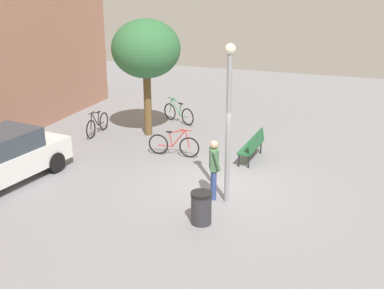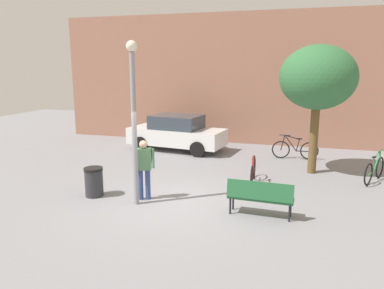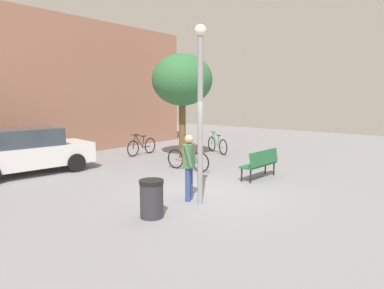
{
  "view_description": "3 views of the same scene",
  "coord_description": "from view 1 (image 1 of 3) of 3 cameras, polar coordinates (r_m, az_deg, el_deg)",
  "views": [
    {
      "loc": [
        -12.6,
        -3.77,
        5.9
      ],
      "look_at": [
        -0.07,
        0.77,
        1.24
      ],
      "focal_mm": 46.24,
      "sensor_mm": 36.0,
      "label": 1
    },
    {
      "loc": [
        3.23,
        -9.1,
        3.62
      ],
      "look_at": [
        0.37,
        0.79,
        1.44
      ],
      "focal_mm": 34.5,
      "sensor_mm": 36.0,
      "label": 2
    },
    {
      "loc": [
        -7.4,
        -5.49,
        2.65
      ],
      "look_at": [
        0.46,
        0.77,
        1.22
      ],
      "focal_mm": 32.55,
      "sensor_mm": 36.0,
      "label": 3
    }
  ],
  "objects": [
    {
      "name": "parked_car_white",
      "position": [
        15.44,
        -21.18,
        -1.47
      ],
      "size": [
        4.39,
        2.26,
        1.55
      ],
      "color": "silver",
      "rests_on": "ground_plane"
    },
    {
      "name": "bicycle_black",
      "position": [
        19.28,
        -10.86,
        2.29
      ],
      "size": [
        1.81,
        0.17,
        0.97
      ],
      "color": "black",
      "rests_on": "ground_plane"
    },
    {
      "name": "person_by_lamppost",
      "position": [
        13.35,
        2.55,
        -2.43
      ],
      "size": [
        0.63,
        0.45,
        1.67
      ],
      "color": "#334784",
      "rests_on": "ground_plane"
    },
    {
      "name": "plaza_tree",
      "position": [
        18.32,
        -5.32,
        10.87
      ],
      "size": [
        2.52,
        2.52,
        4.35
      ],
      "color": "brown",
      "rests_on": "ground_plane"
    },
    {
      "name": "ground_plane",
      "position": [
        14.41,
        3.0,
        -4.92
      ],
      "size": [
        36.0,
        36.0,
        0.0
      ],
      "primitive_type": "plane",
      "color": "gray"
    },
    {
      "name": "bicycle_red",
      "position": [
        16.68,
        -2.09,
        -0.06
      ],
      "size": [
        0.14,
        1.81,
        0.97
      ],
      "color": "black",
      "rests_on": "ground_plane"
    },
    {
      "name": "bicycle_green",
      "position": [
        20.43,
        -1.58,
        3.6
      ],
      "size": [
        0.87,
        1.63,
        0.97
      ],
      "color": "black",
      "rests_on": "ground_plane"
    },
    {
      "name": "park_bench",
      "position": [
        16.33,
        7.05,
        -0.02
      ],
      "size": [
        1.62,
        0.56,
        0.92
      ],
      "color": "#236038",
      "rests_on": "ground_plane"
    },
    {
      "name": "lamppost",
      "position": [
        12.7,
        4.25,
        3.71
      ],
      "size": [
        0.28,
        0.28,
        4.26
      ],
      "color": "gray",
      "rests_on": "ground_plane"
    },
    {
      "name": "trash_bin",
      "position": [
        12.25,
        1.08,
        -7.31
      ],
      "size": [
        0.53,
        0.53,
        0.83
      ],
      "color": "#2D2D33",
      "rests_on": "ground_plane"
    }
  ]
}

